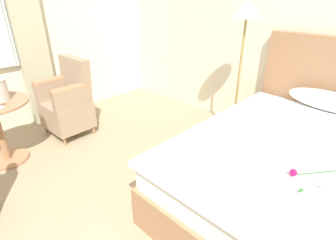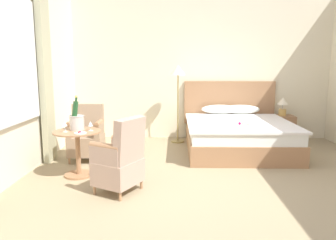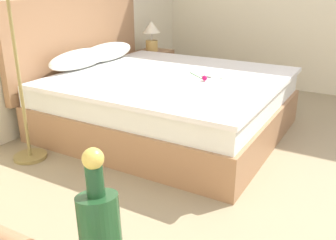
{
  "view_description": "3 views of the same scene",
  "coord_description": "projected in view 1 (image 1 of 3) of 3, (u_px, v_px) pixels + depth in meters",
  "views": [
    {
      "loc": [
        0.95,
        -0.13,
        1.67
      ],
      "look_at": [
        -0.52,
        1.39,
        0.64
      ],
      "focal_mm": 28.0,
      "sensor_mm": 36.0,
      "label": 1
    },
    {
      "loc": [
        -0.55,
        -4.3,
        1.65
      ],
      "look_at": [
        -0.68,
        1.17,
        0.72
      ],
      "focal_mm": 35.0,
      "sensor_mm": 36.0,
      "label": 2
    },
    {
      "loc": [
        -2.44,
        0.07,
        1.46
      ],
      "look_at": [
        -0.54,
        1.16,
        0.63
      ],
      "focal_mm": 40.0,
      "sensor_mm": 36.0,
      "label": 3
    }
  ],
  "objects": [
    {
      "name": "wall_headboard_side",
      "position": [
        317.0,
        4.0,
        2.72
      ],
      "size": [
        5.76,
        0.12,
        3.13
      ],
      "color": "beige",
      "rests_on": "ground"
    },
    {
      "name": "bed",
      "position": [
        317.0,
        176.0,
        2.12
      ],
      "size": [
        1.99,
        2.23,
        1.28
      ],
      "color": "#A1734E",
      "rests_on": "ground"
    },
    {
      "name": "armchair_by_window",
      "position": [
        68.0,
        102.0,
        3.31
      ],
      "size": [
        0.58,
        0.52,
        0.97
      ],
      "color": "#A1734E",
      "rests_on": "ground"
    },
    {
      "name": "floor_lamp_brass",
      "position": [
        245.0,
        26.0,
        2.8
      ],
      "size": [
        0.32,
        0.32,
        1.63
      ],
      "color": "olive",
      "rests_on": "ground"
    }
  ]
}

